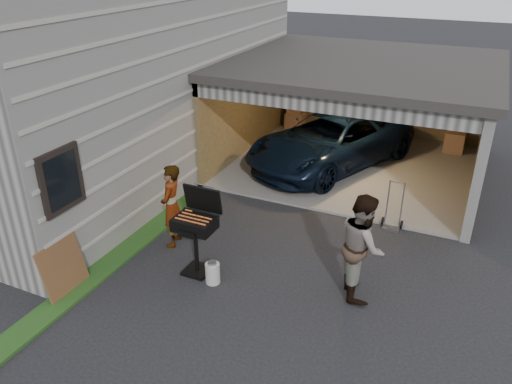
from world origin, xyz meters
TOP-DOWN VIEW (x-y plane):
  - ground at (0.00, 0.00)m, footprint 80.00×80.00m
  - house at (-6.00, 4.00)m, footprint 7.00×11.00m
  - groundcover_strip at (-2.25, -1.00)m, footprint 0.50×8.00m
  - garage at (0.76, 6.79)m, footprint 6.80×6.30m
  - minivan at (0.17, 6.13)m, footprint 4.17×5.60m
  - woman at (-1.55, 0.96)m, footprint 0.56×0.72m
  - man at (2.29, 0.95)m, footprint 1.03×1.14m
  - bbq_grill at (-0.60, 0.32)m, footprint 0.74×0.65m
  - propane_tank at (-0.18, 0.12)m, footprint 0.33×0.33m
  - plywood_panel at (-2.40, -1.18)m, footprint 0.25×0.90m
  - hand_truck at (2.40, 3.47)m, footprint 0.45×0.33m

SIDE VIEW (x-z plane):
  - ground at x=0.00m, z-range 0.00..0.00m
  - groundcover_strip at x=-2.25m, z-range 0.00..0.06m
  - propane_tank at x=-0.18m, z-range 0.00..0.40m
  - hand_truck at x=2.40m, z-range -0.34..0.76m
  - plywood_panel at x=-2.40m, z-range 0.00..0.99m
  - minivan at x=0.17m, z-range 0.00..1.41m
  - woman at x=-1.55m, z-range 0.00..1.74m
  - man at x=2.29m, z-range 0.00..1.91m
  - bbq_grill at x=-0.60m, z-range 0.16..1.81m
  - garage at x=0.76m, z-range 0.42..3.32m
  - house at x=-6.00m, z-range 0.00..5.50m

